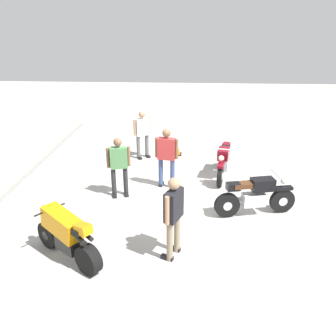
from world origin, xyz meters
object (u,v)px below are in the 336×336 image
object	(u,v)px
motorcycle_orange_sportbike	(66,234)
traffic_cone	(177,148)
motorcycle_maroon_cruiser	(224,161)
person_in_green_shirt	(119,164)
person_in_red_shirt	(167,154)
person_in_black_shirt	(174,212)
person_in_white_shirt	(142,132)
motorcycle_black_cruiser	(255,196)

from	to	relation	value
motorcycle_orange_sportbike	traffic_cone	bearing A→B (deg)	-70.54
motorcycle_maroon_cruiser	person_in_green_shirt	distance (m)	3.35
person_in_green_shirt	person_in_red_shirt	world-z (taller)	person_in_red_shirt
traffic_cone	person_in_black_shirt	bearing A→B (deg)	-178.38
person_in_red_shirt	traffic_cone	xyz separation A→B (m)	(2.79, -0.18, -0.76)
person_in_white_shirt	person_in_black_shirt	size ratio (longest dim) A/B	0.95
motorcycle_maroon_cruiser	motorcycle_black_cruiser	bearing A→B (deg)	25.35
motorcycle_maroon_cruiser	person_in_white_shirt	size ratio (longest dim) A/B	1.23
motorcycle_orange_sportbike	person_in_green_shirt	world-z (taller)	person_in_green_shirt
motorcycle_orange_sportbike	person_in_white_shirt	xyz separation A→B (m)	(5.97, -0.78, 0.36)
motorcycle_black_cruiser	motorcycle_maroon_cruiser	bearing A→B (deg)	90.72
person_in_white_shirt	person_in_black_shirt	distance (m)	5.89
person_in_black_shirt	person_in_green_shirt	xyz separation A→B (m)	(2.70, 1.61, -0.07)
person_in_white_shirt	person_in_black_shirt	xyz separation A→B (m)	(-5.73, -1.36, 0.06)
motorcycle_maroon_cruiser	motorcycle_black_cruiser	world-z (taller)	same
motorcycle_black_cruiser	person_in_red_shirt	world-z (taller)	person_in_red_shirt
motorcycle_black_cruiser	traffic_cone	distance (m)	4.77
motorcycle_maroon_cruiser	person_in_red_shirt	size ratio (longest dim) A/B	1.17
person_in_green_shirt	person_in_red_shirt	distance (m)	1.40
motorcycle_orange_sportbike	motorcycle_maroon_cruiser	distance (m)	5.65
motorcycle_maroon_cruiser	traffic_cone	distance (m)	2.46
motorcycle_orange_sportbike	motorcycle_maroon_cruiser	xyz separation A→B (m)	(4.43, -3.50, -0.07)
motorcycle_maroon_cruiser	person_in_white_shirt	world-z (taller)	person_in_white_shirt
person_in_green_shirt	traffic_cone	size ratio (longest dim) A/B	3.15
person_in_black_shirt	person_in_red_shirt	size ratio (longest dim) A/B	1.00
person_in_green_shirt	person_in_black_shirt	bearing A→B (deg)	14.69
motorcycle_orange_sportbike	motorcycle_black_cruiser	bearing A→B (deg)	-116.27
motorcycle_orange_sportbike	traffic_cone	distance (m)	6.65
person_in_green_shirt	motorcycle_maroon_cruiser	bearing A→B (deg)	100.54
motorcycle_maroon_cruiser	person_in_green_shirt	xyz separation A→B (m)	(-1.49, 2.97, 0.43)
person_in_green_shirt	motorcycle_orange_sportbike	bearing A→B (deg)	-26.33
traffic_cone	motorcycle_orange_sportbike	bearing A→B (deg)	162.76
motorcycle_orange_sportbike	motorcycle_black_cruiser	distance (m)	4.58
motorcycle_black_cruiser	person_in_black_shirt	distance (m)	2.72
motorcycle_orange_sportbike	motorcycle_maroon_cruiser	size ratio (longest dim) A/B	0.81
person_in_black_shirt	person_in_green_shirt	world-z (taller)	person_in_black_shirt
motorcycle_maroon_cruiser	person_in_black_shirt	size ratio (longest dim) A/B	1.18
person_in_white_shirt	person_in_green_shirt	distance (m)	3.04
motorcycle_orange_sportbike	traffic_cone	xyz separation A→B (m)	(6.35, -1.97, -0.33)
person_in_green_shirt	person_in_white_shirt	bearing A→B (deg)	159.10
traffic_cone	person_in_red_shirt	bearing A→B (deg)	176.22
person_in_white_shirt	person_in_black_shirt	world-z (taller)	person_in_black_shirt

